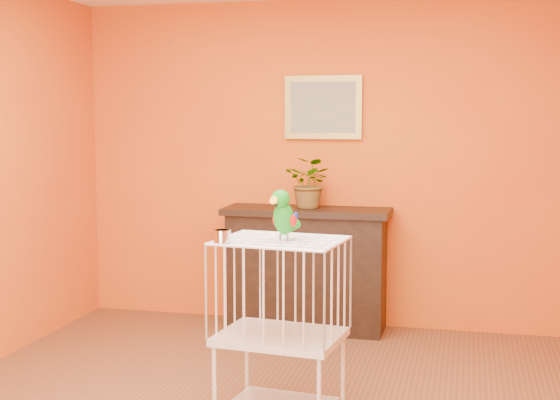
# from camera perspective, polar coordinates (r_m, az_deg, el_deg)

# --- Properties ---
(room_shell) EXTENTS (4.50, 4.50, 4.50)m
(room_shell) POSITION_cam_1_polar(r_m,az_deg,el_deg) (4.06, -2.61, 4.74)
(room_shell) COLOR #D26113
(room_shell) RESTS_ON ground
(console_cabinet) EXTENTS (1.30, 0.47, 0.96)m
(console_cabinet) POSITION_cam_1_polar(r_m,az_deg,el_deg) (6.17, 1.93, -5.05)
(console_cabinet) COLOR black
(console_cabinet) RESTS_ON ground
(potted_plant) EXTENTS (0.46, 0.48, 0.31)m
(potted_plant) POSITION_cam_1_polar(r_m,az_deg,el_deg) (6.10, 2.29, 0.88)
(potted_plant) COLOR #26722D
(potted_plant) RESTS_ON console_cabinet
(framed_picture) EXTENTS (0.62, 0.04, 0.50)m
(framed_picture) POSITION_cam_1_polar(r_m,az_deg,el_deg) (6.22, 3.16, 6.78)
(framed_picture) COLOR #A98E3C
(framed_picture) RESTS_ON room_shell
(birdcage) EXTENTS (0.71, 0.58, 1.01)m
(birdcage) POSITION_cam_1_polar(r_m,az_deg,el_deg) (4.34, 0.02, -9.30)
(birdcage) COLOR silver
(birdcage) RESTS_ON ground
(feed_cup) EXTENTS (0.09, 0.09, 0.07)m
(feed_cup) POSITION_cam_1_polar(r_m,az_deg,el_deg) (4.13, -4.26, -2.64)
(feed_cup) COLOR silver
(feed_cup) RESTS_ON birdcage
(parrot) EXTENTS (0.15, 0.25, 0.28)m
(parrot) POSITION_cam_1_polar(r_m,az_deg,el_deg) (4.17, 0.27, -1.08)
(parrot) COLOR #59544C
(parrot) RESTS_ON birdcage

